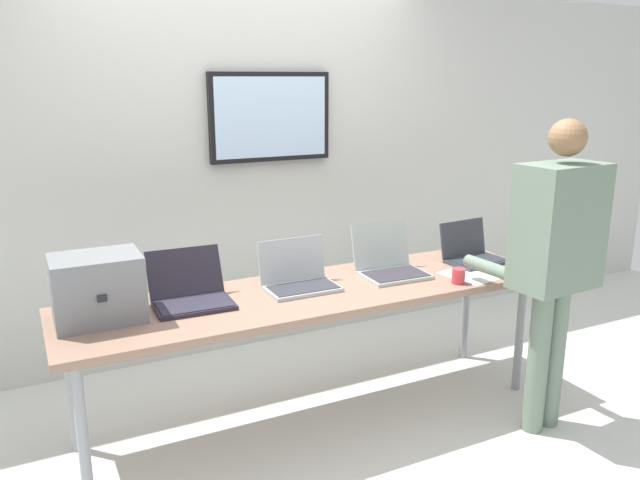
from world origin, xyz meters
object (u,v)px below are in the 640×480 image
equipment_box (97,288)px  laptop_station_1 (298,277)px  laptop_station_0 (190,292)px  coffee_mug (458,276)px  workbench (316,299)px  person (555,249)px  laptop_station_3 (472,252)px  laptop_station_2 (389,263)px

equipment_box → laptop_station_1: bearing=0.8°
laptop_station_0 → coffee_mug: (1.39, -0.34, -0.02)m
equipment_box → laptop_station_1: size_ratio=1.04×
workbench → coffee_mug: (0.74, -0.25, 0.09)m
laptop_station_1 → person: bearing=-31.9°
laptop_station_0 → laptop_station_1: (0.58, -0.02, 0.00)m
equipment_box → laptop_station_1: (1.02, 0.01, -0.10)m
workbench → laptop_station_1: size_ratio=7.01×
coffee_mug → person: bearing=-50.8°
coffee_mug → workbench: bearing=161.4°
workbench → person: (1.05, -0.62, 0.30)m
laptop_station_3 → coffee_mug: size_ratio=4.48×
laptop_station_3 → laptop_station_1: bearing=179.1°
laptop_station_2 → person: person is taller
laptop_station_0 → laptop_station_1: laptop_station_1 is taller
workbench → laptop_station_0: 0.66m
workbench → laptop_station_2: 0.51m
laptop_station_3 → person: size_ratio=0.23×
laptop_station_1 → laptop_station_3: size_ratio=1.01×
laptop_station_3 → laptop_station_2: bearing=179.2°
workbench → laptop_station_3: (1.09, 0.05, 0.11)m
workbench → laptop_station_3: size_ratio=7.10×
workbench → equipment_box: (-1.08, 0.06, 0.21)m
laptop_station_2 → person: 0.90m
workbench → laptop_station_2: bearing=7.2°
laptop_station_0 → laptop_station_1: 0.58m
person → coffee_mug: bearing=129.2°
equipment_box → coffee_mug: bearing=-9.6°
equipment_box → laptop_station_2: 1.58m
laptop_station_0 → person: size_ratio=0.23×
laptop_station_0 → coffee_mug: 1.43m
laptop_station_0 → laptop_station_3: laptop_station_0 is taller
laptop_station_1 → laptop_station_2: laptop_station_2 is taller
workbench → person: person is taller
laptop_station_0 → laptop_station_2: (1.14, -0.03, 0.01)m
laptop_station_2 → coffee_mug: size_ratio=4.42×
laptop_station_3 → coffee_mug: bearing=-138.4°
equipment_box → workbench: bearing=-3.1°
laptop_station_1 → equipment_box: bearing=-179.2°
workbench → laptop_station_2: laptop_station_2 is taller
person → coffee_mug: 0.52m
laptop_station_0 → equipment_box: bearing=-175.6°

